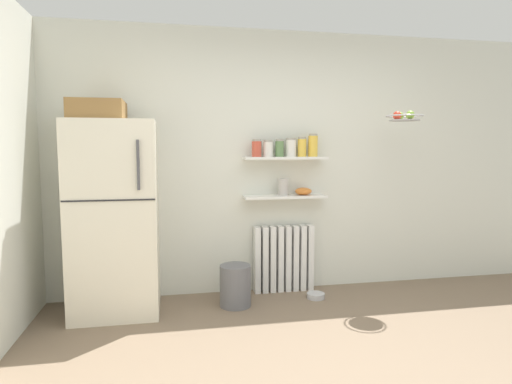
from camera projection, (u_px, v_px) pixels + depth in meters
name	position (u px, v px, depth m)	size (l,w,h in m)	color
ground_plane	(325.00, 357.00, 3.01)	(7.04, 7.04, 0.00)	#7A6651
back_wall	(274.00, 163.00, 4.40)	(7.04, 0.10, 2.60)	silver
refrigerator	(114.00, 214.00, 3.77)	(0.73, 0.70, 1.85)	silver
radiator	(284.00, 258.00, 4.38)	(0.61, 0.12, 0.67)	white
wall_shelf_lower	(285.00, 197.00, 4.29)	(0.82, 0.22, 0.03)	white
wall_shelf_upper	(285.00, 158.00, 4.25)	(0.82, 0.22, 0.03)	white
storage_jar_0	(257.00, 148.00, 4.18)	(0.09, 0.09, 0.17)	#C64C38
storage_jar_1	(268.00, 149.00, 4.21)	(0.10, 0.10, 0.16)	silver
storage_jar_2	(280.00, 148.00, 4.23)	(0.08, 0.08, 0.17)	#5B7F4C
storage_jar_3	(291.00, 148.00, 4.25)	(0.10, 0.10, 0.18)	silver
storage_jar_4	(302.00, 147.00, 4.27)	(0.08, 0.08, 0.19)	yellow
storage_jar_5	(313.00, 145.00, 4.29)	(0.09, 0.09, 0.23)	yellow
vase	(283.00, 187.00, 4.27)	(0.10, 0.10, 0.17)	#B2ADA8
shelf_bowl	(303.00, 191.00, 4.32)	(0.17, 0.17, 0.07)	orange
trash_bin	(235.00, 286.00, 3.97)	(0.29, 0.29, 0.38)	slate
pet_food_bowl	(316.00, 296.00, 4.18)	(0.17, 0.17, 0.05)	#B7B7BC
hanging_fruit_basket	(404.00, 117.00, 4.08)	(0.34, 0.34, 0.09)	#B2B2B7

